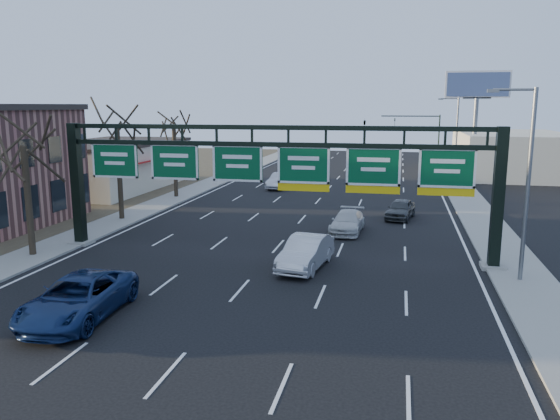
% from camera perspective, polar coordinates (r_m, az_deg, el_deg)
% --- Properties ---
extents(ground, '(160.00, 160.00, 0.00)m').
position_cam_1_polar(ground, '(23.14, -5.65, -9.94)').
color(ground, black).
rests_on(ground, ground).
extents(sidewalk_left, '(3.00, 120.00, 0.12)m').
position_cam_1_polar(sidewalk_left, '(45.76, -13.22, 0.34)').
color(sidewalk_left, gray).
rests_on(sidewalk_left, ground).
extents(sidewalk_right, '(3.00, 120.00, 0.12)m').
position_cam_1_polar(sidewalk_right, '(41.79, 20.37, -1.05)').
color(sidewalk_right, gray).
rests_on(sidewalk_right, ground).
extents(dirt_strip_left, '(21.00, 120.00, 0.06)m').
position_cam_1_polar(dirt_strip_left, '(52.17, -25.41, 0.80)').
color(dirt_strip_left, '#473D2B').
rests_on(dirt_strip_left, ground).
extents(lane_markings, '(21.60, 120.00, 0.01)m').
position_cam_1_polar(lane_markings, '(41.92, 2.79, -0.41)').
color(lane_markings, white).
rests_on(lane_markings, ground).
extents(sign_gantry, '(24.60, 1.20, 7.20)m').
position_cam_1_polar(sign_gantry, '(29.52, -0.73, 3.92)').
color(sign_gantry, black).
rests_on(sign_gantry, ground).
extents(cream_strip, '(10.90, 18.40, 4.70)m').
position_cam_1_polar(cream_strip, '(57.35, -17.32, 4.54)').
color(cream_strip, beige).
rests_on(cream_strip, ground).
extents(building_right_distant, '(12.00, 20.00, 5.00)m').
position_cam_1_polar(building_right_distant, '(72.00, 22.99, 5.48)').
color(building_right_distant, beige).
rests_on(building_right_distant, ground).
extents(tree_gantry, '(3.60, 3.60, 8.48)m').
position_cam_1_polar(tree_gantry, '(32.22, -25.38, 7.90)').
color(tree_gantry, '#2B2318').
rests_on(tree_gantry, sidewalk_left).
extents(tree_mid, '(3.60, 3.60, 9.24)m').
position_cam_1_polar(tree_mid, '(40.59, -16.77, 9.93)').
color(tree_mid, '#2B2318').
rests_on(tree_mid, sidewalk_left).
extents(tree_far, '(3.60, 3.60, 8.86)m').
position_cam_1_polar(tree_far, '(49.59, -11.09, 9.85)').
color(tree_far, '#2B2318').
rests_on(tree_far, sidewalk_left).
extents(streetlight_near, '(2.15, 0.22, 9.00)m').
position_cam_1_polar(streetlight_near, '(27.32, 24.29, 3.35)').
color(streetlight_near, slate).
rests_on(streetlight_near, sidewalk_right).
extents(streetlight_far, '(2.15, 0.22, 9.00)m').
position_cam_1_polar(streetlight_far, '(60.89, 17.84, 7.42)').
color(streetlight_far, slate).
rests_on(streetlight_far, sidewalk_right).
extents(billboard_right, '(7.00, 0.50, 12.00)m').
position_cam_1_polar(billboard_right, '(66.04, 19.87, 10.99)').
color(billboard_right, slate).
rests_on(billboard_right, ground).
extents(traffic_signal_mast, '(10.16, 0.54, 7.00)m').
position_cam_1_polar(traffic_signal_mast, '(75.60, 11.64, 8.61)').
color(traffic_signal_mast, black).
rests_on(traffic_signal_mast, ground).
extents(car_blue_suv, '(3.03, 6.08, 1.65)m').
position_cam_1_polar(car_blue_suv, '(22.92, -20.35, -8.61)').
color(car_blue_suv, navy).
rests_on(car_blue_suv, ground).
extents(car_silver_sedan, '(2.42, 5.15, 1.63)m').
position_cam_1_polar(car_silver_sedan, '(27.98, 2.71, -4.44)').
color(car_silver_sedan, silver).
rests_on(car_silver_sedan, ground).
extents(car_white_wagon, '(2.18, 4.84, 1.37)m').
position_cam_1_polar(car_white_wagon, '(36.06, 7.06, -1.24)').
color(car_white_wagon, silver).
rests_on(car_white_wagon, ground).
extents(car_grey_far, '(2.48, 4.44, 1.43)m').
position_cam_1_polar(car_grey_far, '(41.04, 12.48, 0.10)').
color(car_grey_far, '#3D4142').
rests_on(car_grey_far, ground).
extents(car_silver_distant, '(2.16, 4.81, 1.53)m').
position_cam_1_polar(car_silver_distant, '(54.74, 0.03, 3.07)').
color(car_silver_distant, silver).
rests_on(car_silver_distant, ground).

